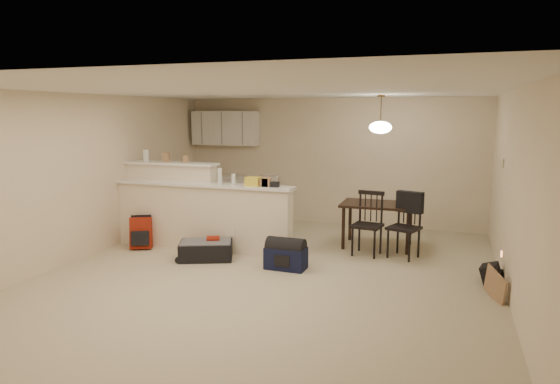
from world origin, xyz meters
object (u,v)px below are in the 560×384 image
at_px(dining_table, 378,209).
at_px(black_daypack, 491,274).
at_px(suitcase, 206,250).
at_px(pendant_lamp, 380,127).
at_px(dining_chair_far, 404,226).
at_px(navy_duffel, 286,258).
at_px(red_backpack, 141,233).
at_px(dining_chair_near, 367,224).

relative_size(dining_table, black_daypack, 4.13).
height_order(dining_table, suitcase, dining_table).
distance_m(pendant_lamp, suitcase, 3.39).
xyz_separation_m(dining_chair_far, navy_duffel, (-1.54, -1.11, -0.34)).
bearing_deg(pendant_lamp, dining_table, 90.00).
bearing_deg(pendant_lamp, red_backpack, -159.77).
bearing_deg(navy_duffel, suitcase, 179.28).
distance_m(pendant_lamp, dining_chair_near, 1.59).
relative_size(pendant_lamp, red_backpack, 1.20).
relative_size(pendant_lamp, suitcase, 0.78).
bearing_deg(red_backpack, dining_table, -6.49).
distance_m(suitcase, red_backpack, 1.32).
xyz_separation_m(red_backpack, navy_duffel, (2.60, -0.27, -0.10)).
relative_size(dining_chair_far, suitcase, 1.26).
xyz_separation_m(red_backpack, black_daypack, (5.34, 0.00, -0.13)).
bearing_deg(dining_chair_near, red_backpack, -158.55).
xyz_separation_m(suitcase, black_daypack, (4.04, 0.21, -0.01)).
xyz_separation_m(suitcase, red_backpack, (-1.29, 0.21, 0.12)).
distance_m(dining_table, suitcase, 2.88).
height_order(dining_chair_far, black_daypack, dining_chair_far).
bearing_deg(navy_duffel, dining_chair_near, 50.08).
distance_m(dining_chair_near, suitcase, 2.53).
bearing_deg(red_backpack, suitcase, -35.82).
height_order(dining_chair_near, dining_chair_far, dining_chair_near).
distance_m(dining_chair_near, red_backpack, 3.68).
height_order(pendant_lamp, dining_chair_far, pendant_lamp).
bearing_deg(dining_chair_near, dining_chair_far, 11.56).
bearing_deg(pendant_lamp, black_daypack, -38.93).
height_order(dining_chair_near, red_backpack, dining_chair_near).
bearing_deg(dining_chair_near, suitcase, -147.28).
bearing_deg(navy_duffel, black_daypack, 7.77).
distance_m(dining_table, dining_chair_near, 0.56).
height_order(pendant_lamp, dining_chair_near, pendant_lamp).
bearing_deg(suitcase, dining_chair_far, -2.26).
relative_size(pendant_lamp, dining_chair_near, 0.62).
bearing_deg(dining_table, dining_chair_far, -48.07).
height_order(dining_chair_far, suitcase, dining_chair_far).
relative_size(dining_table, dining_chair_near, 1.20).
distance_m(pendant_lamp, dining_chair_far, 1.65).
relative_size(suitcase, navy_duffel, 1.37).
bearing_deg(dining_table, black_daypack, -39.83).
relative_size(dining_table, red_backpack, 2.31).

